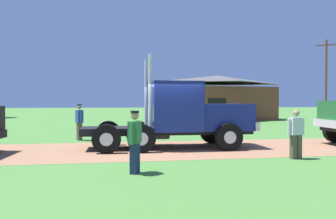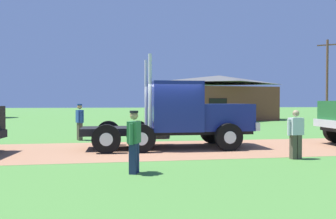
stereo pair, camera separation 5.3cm
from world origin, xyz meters
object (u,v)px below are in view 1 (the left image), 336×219
(visitor_standing_near, at_px, (296,133))
(visitor_walking_mid, at_px, (135,140))
(visitor_far_side, at_px, (79,120))
(truck_foreground_white, at_px, (183,116))
(shed_building, at_px, (218,98))
(utility_pole_near, at_px, (326,77))

(visitor_standing_near, xyz_separation_m, visitor_walking_mid, (-5.30, -1.36, 0.02))
(visitor_far_side, bearing_deg, visitor_walking_mid, -74.93)
(truck_foreground_white, relative_size, visitor_standing_near, 4.32)
(shed_building, relative_size, utility_pole_near, 1.25)
(truck_foreground_white, distance_m, visitor_far_side, 5.51)
(truck_foreground_white, relative_size, shed_building, 0.61)
(visitor_standing_near, bearing_deg, shed_building, 77.85)
(visitor_standing_near, xyz_separation_m, utility_pole_near, (18.45, 25.04, 3.91))
(visitor_far_side, relative_size, shed_building, 0.16)
(visitor_standing_near, height_order, utility_pole_near, utility_pole_near)
(visitor_walking_mid, relative_size, shed_building, 0.14)
(visitor_walking_mid, bearing_deg, utility_pole_near, 48.02)
(visitor_standing_near, relative_size, visitor_far_side, 0.90)
(visitor_walking_mid, xyz_separation_m, utility_pole_near, (23.75, 26.39, 3.89))
(truck_foreground_white, xyz_separation_m, visitor_standing_near, (3.03, -3.28, -0.42))
(visitor_standing_near, distance_m, shed_building, 24.11)
(utility_pole_near, bearing_deg, visitor_walking_mid, -131.98)
(truck_foreground_white, distance_m, visitor_standing_near, 4.49)
(truck_foreground_white, height_order, visitor_standing_near, truck_foreground_white)
(utility_pole_near, bearing_deg, visitor_standing_near, -126.39)
(truck_foreground_white, bearing_deg, utility_pole_near, 45.37)
(visitor_far_side, distance_m, utility_pole_near, 32.02)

